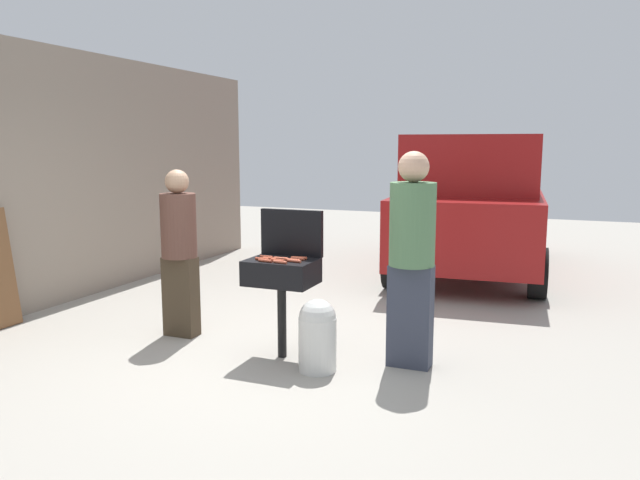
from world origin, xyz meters
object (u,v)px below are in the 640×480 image
hot_dog_2 (280,262)px  hot_dog_8 (262,259)px  hot_dog_0 (270,259)px  hot_dog_3 (265,261)px  hot_dog_1 (298,258)px  hot_dog_4 (294,261)px  hot_dog_9 (300,258)px  person_right (412,252)px  hot_dog_10 (293,260)px  hot_dog_7 (278,260)px  bbq_grill (281,275)px  hot_dog_5 (267,257)px  person_left (179,247)px  hot_dog_6 (281,258)px  propane_tank (317,334)px  parked_minivan (473,203)px

hot_dog_2 → hot_dog_8: 0.21m
hot_dog_0 → hot_dog_3: same height
hot_dog_1 → hot_dog_2: bearing=-108.5°
hot_dog_4 → hot_dog_9: (-0.02, 0.15, 0.00)m
hot_dog_1 → person_right: (0.98, 0.17, 0.10)m
hot_dog_10 → person_right: bearing=14.3°
hot_dog_7 → hot_dog_10: (0.11, 0.07, 0.00)m
hot_dog_0 → hot_dog_2: size_ratio=1.00×
bbq_grill → hot_dog_8: 0.23m
hot_dog_5 → person_left: person_left is taller
hot_dog_0 → hot_dog_3: 0.10m
bbq_grill → hot_dog_9: size_ratio=6.83×
hot_dog_1 → person_left: (-1.34, 0.15, -0.00)m
hot_dog_3 → hot_dog_5: same height
hot_dog_5 → hot_dog_8: size_ratio=1.00×
hot_dog_6 → person_right: person_right is taller
bbq_grill → hot_dog_7: 0.19m
hot_dog_4 → hot_dog_7: size_ratio=1.00×
hot_dog_3 → person_right: bearing=17.2°
hot_dog_2 → hot_dog_5: (-0.22, 0.17, 0.00)m
hot_dog_1 → propane_tank: 0.69m
hot_dog_7 → person_left: person_left is taller
bbq_grill → hot_dog_6: size_ratio=6.83×
hot_dog_7 → hot_dog_9: size_ratio=1.00×
hot_dog_1 → hot_dog_4: (0.02, -0.12, 0.00)m
hot_dog_1 → hot_dog_7: 0.19m
parked_minivan → hot_dog_3: bearing=72.7°
person_left → hot_dog_5: bearing=6.5°
hot_dog_2 → hot_dog_8: (-0.20, 0.06, 0.00)m
hot_dog_7 → parked_minivan: parked_minivan is taller
bbq_grill → hot_dog_6: bearing=-78.1°
hot_dog_1 → person_left: bearing=173.7°
hot_dog_6 → parked_minivan: (1.00, 4.53, 0.12)m
bbq_grill → parked_minivan: parked_minivan is taller
hot_dog_2 → person_right: (1.05, 0.38, 0.10)m
person_right → hot_dog_0: bearing=12.1°
person_left → bbq_grill: bearing=7.2°
hot_dog_9 → person_left: 1.35m
hot_dog_6 → person_right: (1.11, 0.23, 0.10)m
hot_dog_7 → hot_dog_2: bearing=-49.3°
person_left → parked_minivan: bearing=79.3°
bbq_grill → hot_dog_10: hot_dog_10 is taller
bbq_grill → hot_dog_0: (-0.08, -0.06, 0.15)m
hot_dog_4 → hot_dog_5: (-0.31, 0.08, 0.00)m
hot_dog_4 → hot_dog_7: 0.14m
hot_dog_8 → hot_dog_6: bearing=32.0°
hot_dog_0 → hot_dog_1: same height
person_right → parked_minivan: size_ratio=0.41×
hot_dog_2 → hot_dog_8: bearing=162.7°
hot_dog_5 → hot_dog_6: bearing=-8.8°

